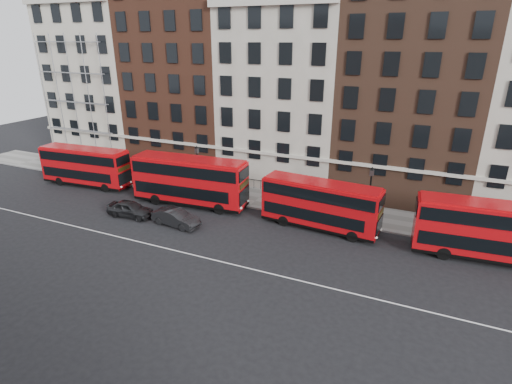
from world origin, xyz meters
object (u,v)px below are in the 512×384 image
at_px(bus_d, 491,230).
at_px(bus_a, 85,166).
at_px(car_front, 176,218).
at_px(bus_c, 320,204).
at_px(bus_b, 189,180).
at_px(car_rear, 130,209).

bearing_deg(bus_d, bus_a, 175.48).
bearing_deg(bus_a, car_front, -21.44).
height_order(bus_a, bus_d, bus_d).
bearing_deg(car_front, bus_c, -62.87).
height_order(bus_a, bus_b, bus_b).
xyz_separation_m(bus_b, bus_c, (13.02, 0.01, -0.29)).
relative_size(bus_a, car_rear, 2.36).
distance_m(bus_b, bus_d, 25.81).
distance_m(bus_a, bus_d, 39.34).
relative_size(bus_b, bus_c, 1.13).
bearing_deg(car_rear, bus_d, -84.29).
bearing_deg(bus_a, bus_d, -4.45).
relative_size(bus_c, car_front, 2.29).
relative_size(bus_c, car_rear, 2.33).
height_order(car_rear, car_front, car_rear).
bearing_deg(bus_b, bus_d, -4.20).
distance_m(bus_c, bus_d, 12.79).
xyz_separation_m(bus_a, car_front, (14.95, -4.57, -1.57)).
bearing_deg(car_rear, bus_a, 61.54).
xyz_separation_m(bus_d, car_front, (-24.39, -4.57, -1.65)).
relative_size(bus_b, bus_d, 1.07).
xyz_separation_m(bus_a, bus_c, (26.55, 0.01, -0.03)).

